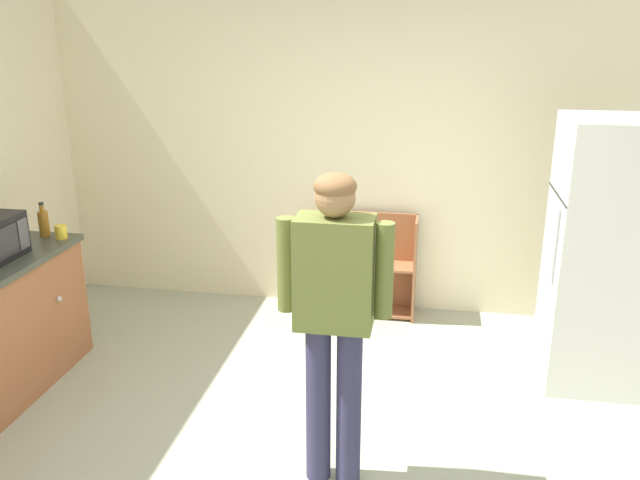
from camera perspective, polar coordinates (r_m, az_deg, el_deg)
The scene contains 7 objects.
ground_plane at distance 3.80m, azimuth -0.59°, elevation -19.43°, with size 12.00×12.00×0.00m, color #A5AB96.
back_wall at distance 5.40m, azimuth 3.95°, elevation 7.82°, with size 5.20×0.06×2.70m, color #EEE4BF.
refrigerator at distance 4.67m, azimuth 23.67°, elevation -1.21°, with size 0.73×0.68×1.78m.
bookshelf at distance 5.49m, azimuth 3.54°, elevation -2.63°, with size 0.80×0.28×0.85m.
standing_person at distance 3.24m, azimuth 1.25°, elevation -5.75°, with size 0.57×0.22×1.67m.
amber_bottle at distance 4.99m, azimuth -22.87°, elevation 1.39°, with size 0.07×0.07×0.25m.
yellow_cup at distance 4.91m, azimuth -21.57°, elevation 0.66°, with size 0.08×0.08×0.10m, color yellow.
Camera 1 is at (0.56, -2.96, 2.32)m, focal length 36.85 mm.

